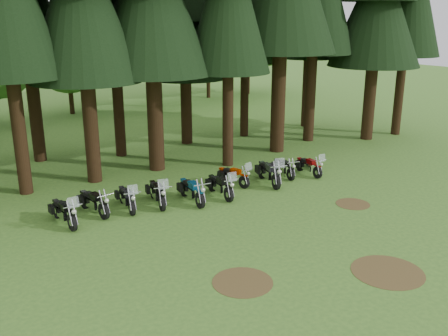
% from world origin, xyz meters
% --- Properties ---
extents(ground, '(120.00, 120.00, 0.00)m').
position_xyz_m(ground, '(0.00, 0.00, 0.00)').
color(ground, '#3C6B25').
rests_on(ground, ground).
extents(pine_back_4, '(4.94, 4.94, 13.78)m').
position_xyz_m(pine_back_4, '(4.04, 13.25, 8.25)').
color(pine_back_4, '#321F10').
rests_on(pine_back_4, ground).
extents(decid_4, '(5.93, 5.76, 7.41)m').
position_xyz_m(decid_4, '(1.58, 26.32, 4.37)').
color(decid_4, '#321F10').
rests_on(decid_4, ground).
extents(decid_5, '(8.45, 8.21, 10.56)m').
position_xyz_m(decid_5, '(8.29, 25.71, 6.23)').
color(decid_5, '#321F10').
rests_on(decid_5, ground).
extents(decid_6, '(7.06, 6.86, 8.82)m').
position_xyz_m(decid_6, '(14.85, 27.01, 5.20)').
color(decid_6, '#321F10').
rests_on(decid_6, ground).
extents(decid_7, '(8.44, 8.20, 10.55)m').
position_xyz_m(decid_7, '(19.46, 26.83, 6.22)').
color(decid_7, '#321F10').
rests_on(decid_7, ground).
extents(dirt_patch_0, '(1.80, 1.80, 0.01)m').
position_xyz_m(dirt_patch_0, '(-3.00, -2.00, 0.01)').
color(dirt_patch_0, '#4C3D1E').
rests_on(dirt_patch_0, ground).
extents(dirt_patch_1, '(1.40, 1.40, 0.01)m').
position_xyz_m(dirt_patch_1, '(4.50, 0.50, 0.01)').
color(dirt_patch_1, '#4C3D1E').
rests_on(dirt_patch_1, ground).
extents(dirt_patch_2, '(2.20, 2.20, 0.01)m').
position_xyz_m(dirt_patch_2, '(1.00, -4.00, 0.01)').
color(dirt_patch_2, '#4C3D1E').
rests_on(dirt_patch_2, ground).
extents(motorcycle_0, '(0.46, 2.20, 1.38)m').
position_xyz_m(motorcycle_0, '(-5.96, 5.13, 0.46)').
color(motorcycle_0, black).
rests_on(motorcycle_0, ground).
extents(motorcycle_1, '(0.45, 2.16, 0.88)m').
position_xyz_m(motorcycle_1, '(-4.68, 5.53, 0.45)').
color(motorcycle_1, black).
rests_on(motorcycle_1, ground).
extents(motorcycle_2, '(0.57, 2.12, 1.33)m').
position_xyz_m(motorcycle_2, '(-3.42, 5.24, 0.44)').
color(motorcycle_2, black).
rests_on(motorcycle_2, ground).
extents(motorcycle_3, '(0.78, 2.24, 1.42)m').
position_xyz_m(motorcycle_3, '(-2.17, 5.02, 0.47)').
color(motorcycle_3, black).
rests_on(motorcycle_3, ground).
extents(motorcycle_4, '(0.41, 2.25, 0.92)m').
position_xyz_m(motorcycle_4, '(-0.86, 4.48, 0.47)').
color(motorcycle_4, black).
rests_on(motorcycle_4, ground).
extents(motorcycle_5, '(0.50, 2.18, 1.37)m').
position_xyz_m(motorcycle_5, '(0.48, 4.34, 0.46)').
color(motorcycle_5, black).
rests_on(motorcycle_5, ground).
extents(motorcycle_6, '(0.64, 2.00, 1.26)m').
position_xyz_m(motorcycle_6, '(1.82, 5.27, 0.42)').
color(motorcycle_6, black).
rests_on(motorcycle_6, ground).
extents(motorcycle_7, '(0.98, 2.42, 1.54)m').
position_xyz_m(motorcycle_7, '(3.28, 4.47, 0.51)').
color(motorcycle_7, black).
rests_on(motorcycle_7, ground).
extents(motorcycle_8, '(0.53, 1.95, 0.80)m').
position_xyz_m(motorcycle_8, '(4.58, 4.95, 0.41)').
color(motorcycle_8, black).
rests_on(motorcycle_8, ground).
extents(motorcycle_9, '(0.46, 2.00, 1.26)m').
position_xyz_m(motorcycle_9, '(5.76, 4.46, 0.42)').
color(motorcycle_9, black).
rests_on(motorcycle_9, ground).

